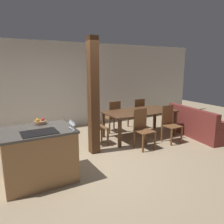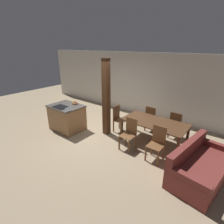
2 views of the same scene
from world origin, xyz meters
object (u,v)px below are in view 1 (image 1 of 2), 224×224
kitchen_island (39,155)px  fruit_bowl (40,122)px  dining_chair_near_left (143,128)px  timber_post (93,97)px  dining_chair_far_left (113,116)px  dining_chair_far_right (137,113)px  wine_glass_near (74,124)px  dining_chair_near_right (170,123)px  dining_chair_head_end (95,126)px  dining_table (140,114)px  couch (200,126)px  wine_glass_far (70,121)px  wine_glass_middle (72,122)px

kitchen_island → fruit_bowl: 0.61m
dining_chair_near_left → timber_post: size_ratio=0.37×
dining_chair_far_left → fruit_bowl: bearing=31.5°
dining_chair_far_left → dining_chair_far_right: 0.89m
kitchen_island → wine_glass_near: (0.52, -0.39, 0.58)m
dining_chair_near_right → dining_chair_head_end: (-1.82, 0.73, 0.00)m
dining_chair_head_end → timber_post: 0.93m
wine_glass_near → dining_chair_far_left: size_ratio=0.16×
fruit_bowl → dining_chair_far_left: (2.39, 1.47, -0.48)m
dining_table → fruit_bowl: bearing=-165.3°
couch → dining_chair_head_end: bearing=83.1°
dining_chair_far_right → dining_chair_head_end: size_ratio=1.00×
dining_table → timber_post: 1.77m
dining_chair_near_right → timber_post: size_ratio=0.37×
couch → dining_chair_near_right: bearing=95.5°
wine_glass_far → dining_chair_far_left: bearing=45.2°
wine_glass_middle → couch: bearing=8.4°
wine_glass_near → couch: wine_glass_near is taller
wine_glass_near → timber_post: timber_post is taller
dining_chair_far_left → dining_chair_near_left: bearing=90.0°
wine_glass_middle → wine_glass_far: same height
dining_chair_near_right → dining_chair_far_right: 1.45m
dining_table → dining_chair_far_left: (-0.45, 0.73, -0.16)m
wine_glass_near → timber_post: (0.84, 1.04, 0.25)m
dining_chair_near_right → dining_chair_far_left: (-0.89, 1.45, 0.00)m
wine_glass_middle → wine_glass_far: bearing=90.0°
wine_glass_middle → dining_chair_head_end: size_ratio=0.16×
kitchen_island → dining_chair_far_left: 3.09m
kitchen_island → timber_post: 1.72m
dining_chair_far_right → fruit_bowl: bearing=24.1°
wine_glass_near → wine_glass_far: bearing=90.0°
wine_glass_far → dining_chair_far_left: (1.99, 2.01, -0.55)m
dining_chair_far_right → dining_chair_head_end: bearing=21.8°
wine_glass_middle → dining_chair_near_right: size_ratio=0.16×
dining_chair_far_right → couch: 1.89m
wine_glass_far → dining_chair_far_right: (2.88, 2.01, -0.55)m
couch → timber_post: (-3.18, 0.36, 1.02)m
wine_glass_middle → wine_glass_far: (0.00, 0.08, 0.00)m
wine_glass_far → dining_chair_head_end: wine_glass_far is taller
couch → dining_table: bearing=71.8°
wine_glass_far → dining_chair_near_right: wine_glass_far is taller
fruit_bowl → dining_chair_far_right: fruit_bowl is taller
dining_chair_head_end → timber_post: timber_post is taller
kitchen_island → dining_chair_far_right: 3.85m
dining_chair_far_right → dining_chair_head_end: 1.95m
dining_table → dining_chair_near_left: (-0.45, -0.73, -0.16)m
dining_table → timber_post: size_ratio=0.76×
wine_glass_near → couch: size_ratio=0.08×
wine_glass_far → dining_table: 2.78m
dining_chair_near_right → timber_post: 2.22m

